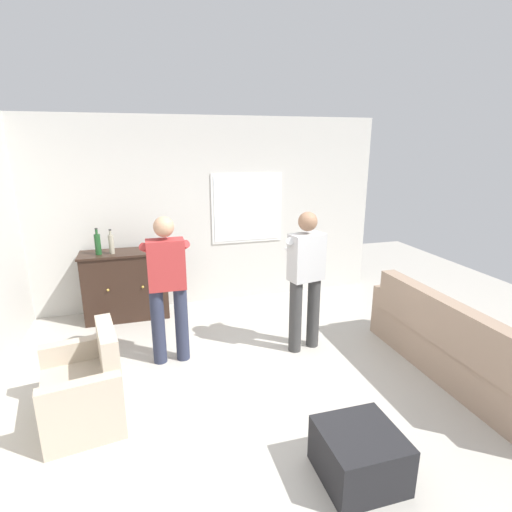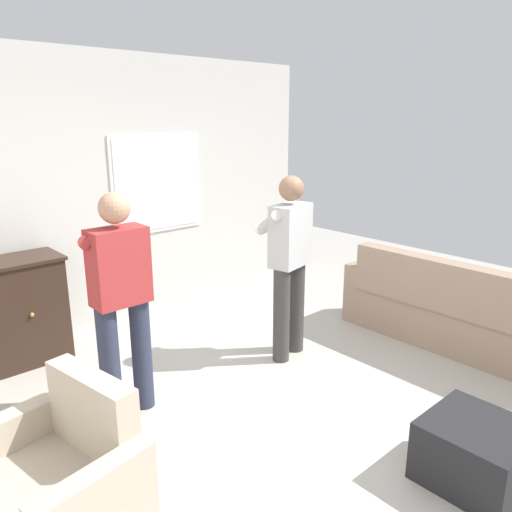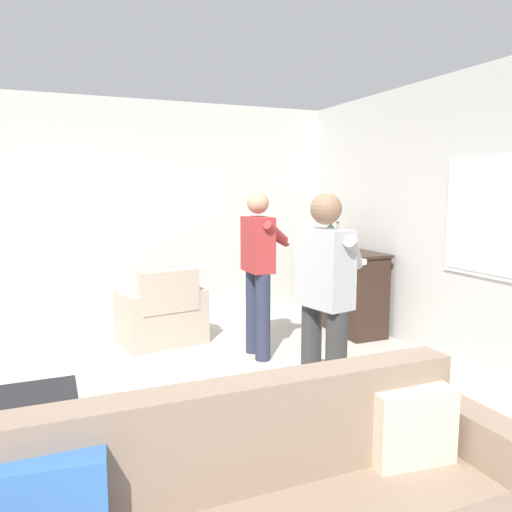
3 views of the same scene
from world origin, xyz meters
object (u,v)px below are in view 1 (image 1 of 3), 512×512
Objects in this scene: sideboard_cabinet at (126,285)px; ottoman at (359,455)px; bottle_wine_green at (111,244)px; bottle_liquor_amber at (98,244)px; couch at (454,348)px; person_standing_left at (167,283)px; person_standing_right at (305,275)px; armchair at (85,389)px.

ottoman is at bearing -63.86° from sideboard_cabinet.
bottle_wine_green reaches higher than sideboard_cabinet.
bottle_liquor_amber reaches higher than bottle_wine_green.
couch is 7.18× the size of bottle_wine_green.
person_standing_right is (1.57, -0.15, 0.00)m from person_standing_left.
bottle_liquor_amber reaches higher than couch.
bottle_liquor_amber is at bearing 121.55° from person_standing_left.
person_standing_left is at bearing 174.42° from person_standing_right.
bottle_liquor_amber is at bearing 89.73° from armchair.
person_standing_right reaches higher than bottle_wine_green.
ottoman is 0.34× the size of person_standing_left.
couch reaches higher than armchair.
ottoman is at bearing -100.62° from person_standing_right.
person_standing_left is at bearing -64.09° from bottle_wine_green.
sideboard_cabinet is 0.69× the size of person_standing_left.
sideboard_cabinet is 3.45× the size of bottle_wine_green.
person_standing_left reaches higher than bottle_wine_green.
couch is at bearing -39.48° from person_standing_right.
bottle_liquor_amber is (-0.17, 0.01, 0.01)m from bottle_wine_green.
bottle_liquor_amber is at bearing 120.46° from ottoman.
person_standing_right is at bearing -36.30° from sideboard_cabinet.
person_standing_left is (0.81, -1.31, -0.18)m from bottle_liquor_amber.
person_standing_left is (0.50, -1.37, 0.45)m from sideboard_cabinet.
bottle_wine_green reaches higher than couch.
person_standing_left reaches higher than couch.
person_standing_left reaches higher than ottoman.
couch reaches higher than ottoman.
ottoman is at bearing -32.46° from armchair.
person_standing_left is (0.82, 0.82, 0.65)m from armchair.
person_standing_left is 1.00× the size of person_standing_right.
bottle_wine_green is (-3.47, 2.51, 0.77)m from couch.
ottoman is 2.53m from person_standing_left.
sideboard_cabinet is (0.32, 2.18, 0.20)m from armchair.
bottle_wine_green is at bearing 115.91° from person_standing_left.
ottoman is (1.84, -3.41, -0.92)m from bottle_wine_green.
armchair is 2.40m from ottoman.
armchair is at bearing 174.08° from couch.
bottle_liquor_amber is 0.22× the size of person_standing_left.
sideboard_cabinet is 1.52m from person_standing_left.
person_standing_left reaches higher than bottle_liquor_amber.
couch is 4.21m from sideboard_cabinet.
ottoman is at bearing -150.95° from couch.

